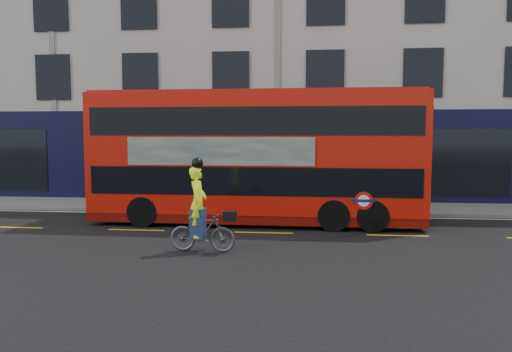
# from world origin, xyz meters

# --- Properties ---
(ground) EXTENTS (120.00, 120.00, 0.00)m
(ground) POSITION_xyz_m (0.00, 0.00, 0.00)
(ground) COLOR black
(ground) RESTS_ON ground
(pavement) EXTENTS (60.00, 3.00, 0.12)m
(pavement) POSITION_xyz_m (0.00, 6.50, 0.06)
(pavement) COLOR gray
(pavement) RESTS_ON ground
(kerb) EXTENTS (60.00, 0.12, 0.13)m
(kerb) POSITION_xyz_m (0.00, 5.00, 0.07)
(kerb) COLOR slate
(kerb) RESTS_ON ground
(building_terrace) EXTENTS (50.00, 10.07, 15.00)m
(building_terrace) POSITION_xyz_m (0.00, 12.94, 7.49)
(building_terrace) COLOR #B0AEA6
(building_terrace) RESTS_ON ground
(road_edge_line) EXTENTS (58.00, 0.10, 0.01)m
(road_edge_line) POSITION_xyz_m (0.00, 4.70, 0.00)
(road_edge_line) COLOR silver
(road_edge_line) RESTS_ON ground
(lane_dashes) EXTENTS (58.00, 0.12, 0.01)m
(lane_dashes) POSITION_xyz_m (0.00, 1.50, 0.00)
(lane_dashes) COLOR gold
(lane_dashes) RESTS_ON ground
(bus) EXTENTS (10.96, 2.65, 4.40)m
(bus) POSITION_xyz_m (-0.37, 3.12, 2.26)
(bus) COLOR #B91207
(bus) RESTS_ON ground
(cyclist) EXTENTS (1.73, 0.67, 2.42)m
(cyclist) POSITION_xyz_m (-1.37, -1.07, 0.82)
(cyclist) COLOR #494B4E
(cyclist) RESTS_ON ground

